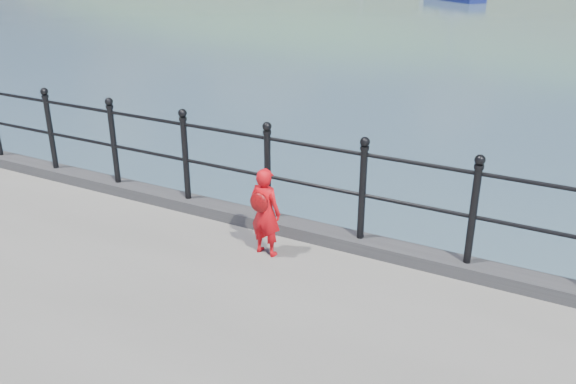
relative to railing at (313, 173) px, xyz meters
The scene contains 4 objects.
ground 1.83m from the railing, 90.00° to the left, with size 600.00×600.00×0.00m, color #2D4251.
kerb 0.75m from the railing, 140.53° to the right, with size 60.00×0.30×0.15m, color #28282B.
railing is the anchor object (origin of this frame).
child 0.73m from the railing, 117.01° to the right, with size 0.39×0.32×1.02m.
Camera 1 is at (2.76, -5.98, 4.33)m, focal length 38.00 mm.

